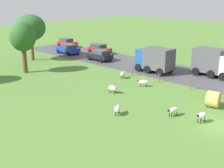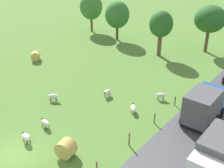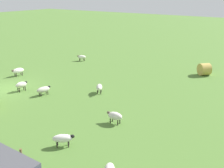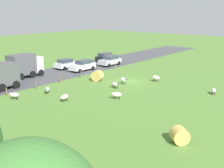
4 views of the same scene
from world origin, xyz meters
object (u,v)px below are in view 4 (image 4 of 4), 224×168
sheep_6 (115,84)px  hay_bale_0 (97,76)px  sheep_0 (47,89)px  sheep_3 (65,97)px  hay_bale_1 (180,135)px  truck_0 (25,65)px  sheep_4 (117,95)px  car_6 (106,57)px  sheep_1 (214,90)px  car_3 (66,64)px  car_5 (83,65)px  sheep_2 (14,95)px  sheep_5 (156,78)px  sheep_7 (124,80)px  car_4 (110,60)px

sheep_6 → hay_bale_0: hay_bale_0 is taller
sheep_0 → sheep_3: sheep_3 is taller
hay_bale_1 → truck_0: (27.07, -6.11, 1.21)m
sheep_4 → car_6: (16.74, -18.27, 0.35)m
sheep_1 → hay_bale_0: size_ratio=0.77×
truck_0 → car_6: size_ratio=1.09×
sheep_0 → car_6: bearing=-67.2°
car_6 → car_3: bearing=89.2°
sheep_1 → car_5: 21.12m
sheep_0 → sheep_4: sheep_4 is taller
sheep_2 → sheep_4: sheep_2 is taller
sheep_1 → car_3: bearing=0.3°
sheep_2 → hay_bale_1: (-18.79, -1.19, 0.09)m
sheep_4 → car_3: car_3 is taller
sheep_0 → car_5: car_5 is taller
truck_0 → car_6: truck_0 is taller
sheep_4 → sheep_3: bearing=47.4°
hay_bale_0 → car_5: bearing=-30.3°
sheep_0 → sheep_1: bearing=-142.6°
sheep_0 → sheep_6: same height
sheep_5 → sheep_7: bearing=56.1°
sheep_7 → truck_0: bearing=22.6°
sheep_2 → hay_bale_0: 12.11m
sheep_0 → hay_bale_0: 8.30m
sheep_1 → hay_bale_1: 14.49m
sheep_3 → car_3: size_ratio=0.29×
sheep_2 → sheep_4: bearing=-140.7°
sheep_3 → car_6: size_ratio=0.26×
truck_0 → car_5: bearing=-111.5°
sheep_0 → hay_bale_1: bearing=171.8°
sheep_5 → hay_bale_1: (-11.01, 15.55, 0.07)m
truck_0 → sheep_5: bearing=-149.5°
sheep_3 → hay_bale_1: size_ratio=0.93×
truck_0 → car_4: (-3.81, -14.80, -0.90)m
sheep_4 → sheep_0: bearing=23.0°
hay_bale_1 → car_3: bearing=-27.5°
sheep_5 → sheep_0: bearing=62.0°
sheep_7 → truck_0: truck_0 is taller
sheep_6 → car_5: (10.54, -5.17, 0.44)m
sheep_0 → car_3: 14.75m
hay_bale_0 → car_6: car_6 is taller
truck_0 → sheep_6: bearing=-166.7°
sheep_0 → sheep_5: sheep_5 is taller
sheep_0 → sheep_7: bearing=-115.3°
sheep_2 → sheep_3: (-4.78, -2.90, -0.01)m
sheep_6 → car_6: size_ratio=0.30×
hay_bale_1 → car_4: 31.28m
hay_bale_1 → truck_0: bearing=-12.7°
sheep_2 → sheep_6: 11.96m
sheep_3 → car_5: 16.13m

